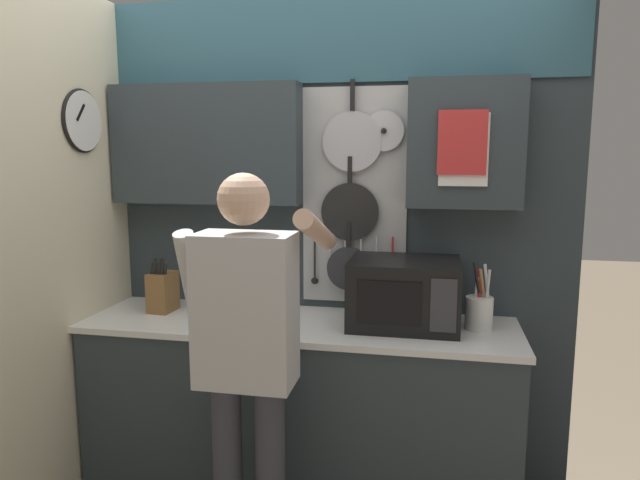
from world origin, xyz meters
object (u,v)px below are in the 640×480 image
(microwave, at_px, (404,293))
(utensil_crock, at_px, (479,311))
(knife_block, at_px, (163,291))
(person, at_px, (247,341))

(microwave, relative_size, utensil_crock, 1.58)
(knife_block, bearing_deg, utensil_crock, 0.04)
(utensil_crock, bearing_deg, knife_block, -179.96)
(knife_block, distance_m, person, 0.87)
(knife_block, relative_size, utensil_crock, 0.88)
(microwave, bearing_deg, utensil_crock, 0.25)
(microwave, relative_size, person, 0.31)
(knife_block, height_order, utensil_crock, utensil_crock)
(microwave, xyz_separation_m, utensil_crock, (0.34, 0.00, -0.07))
(microwave, distance_m, utensil_crock, 0.35)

